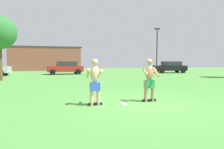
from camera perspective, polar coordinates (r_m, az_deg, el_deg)
The scene contains 8 objects.
ground_plane at distance 7.62m, azimuth 8.36°, elevation -8.11°, with size 80.00×80.00×0.00m, color #4C8E3D.
player_with_cap at distance 7.20m, azimuth -4.84°, elevation -1.54°, with size 0.54×0.58×1.65m.
player_in_green at distance 7.98m, azimuth 10.40°, elevation -1.30°, with size 0.61×0.59×1.65m.
frisbee at distance 7.53m, azimuth 3.27°, elevation -8.13°, with size 0.30×0.30×0.03m, color white.
car_black_near_post at distance 29.32m, azimuth 15.96°, elevation 2.06°, with size 4.46×2.38×1.58m.
car_red_mid_lot at distance 25.78m, azimuth -12.91°, elevation 1.91°, with size 4.42×2.28×1.58m.
lamp_post at distance 24.29m, azimuth 12.45°, elevation 7.75°, with size 0.60×0.24×5.40m.
outbuilding_behind_lot at distance 38.51m, azimuth -17.95°, elevation 4.26°, with size 12.45×4.33×4.19m.
Camera 1 is at (-2.92, -6.87, 1.54)m, focal length 32.72 mm.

